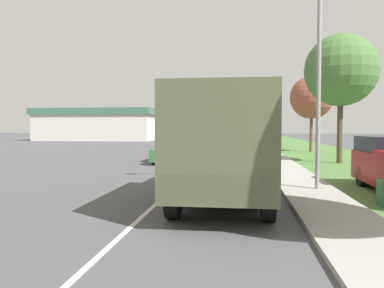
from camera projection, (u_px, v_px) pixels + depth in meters
name	position (u px, v px, depth m)	size (l,w,h in m)	color
ground_plane	(218.00, 147.00, 38.81)	(180.00, 180.00, 0.00)	#4C4C4F
lane_centre_stripe	(218.00, 147.00, 38.81)	(0.12, 120.00, 0.00)	silver
sidewalk_right	(262.00, 147.00, 38.23)	(1.80, 120.00, 0.12)	#9E9B93
grass_strip_right	(306.00, 148.00, 37.67)	(7.00, 120.00, 0.02)	#4C7538
military_truck	(224.00, 143.00, 10.38)	(2.42, 6.89, 3.05)	#606647
car_nearest_ahead	(173.00, 150.00, 22.47)	(1.86, 4.55, 1.58)	#336B3D
car_second_ahead	(198.00, 142.00, 35.99)	(1.87, 4.43, 1.59)	#336B3D
lamp_post	(312.00, 55.00, 11.90)	(1.69, 0.24, 7.23)	gray
tree_mid_right	(341.00, 71.00, 21.51)	(4.14, 4.14, 7.43)	#4C3D2D
tree_far_right	(312.00, 97.00, 31.56)	(3.63, 3.63, 6.42)	brown
building_distant	(102.00, 125.00, 61.92)	(19.02, 12.48, 5.03)	beige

